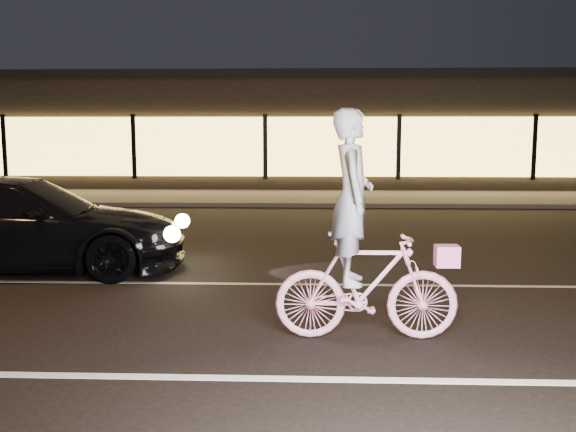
{
  "coord_description": "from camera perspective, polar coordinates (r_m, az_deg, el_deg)",
  "views": [
    {
      "loc": [
        1.6,
        -6.96,
        2.22
      ],
      "look_at": [
        1.31,
        0.6,
        1.18
      ],
      "focal_mm": 40.0,
      "sensor_mm": 36.0,
      "label": 1
    }
  ],
  "objects": [
    {
      "name": "sidewalk",
      "position": [
        20.14,
        -2.4,
        1.64
      ],
      "size": [
        30.0,
        4.0,
        0.12
      ],
      "primitive_type": "cube",
      "color": "#383533",
      "rests_on": "ground"
    },
    {
      "name": "sedan",
      "position": [
        10.8,
        -22.75,
        -0.69
      ],
      "size": [
        5.25,
        2.51,
        1.48
      ],
      "rotation": [
        0.0,
        0.0,
        1.66
      ],
      "color": "black",
      "rests_on": "ground"
    },
    {
      "name": "cyclist",
      "position": [
        6.75,
        6.66,
        -3.84
      ],
      "size": [
        1.93,
        0.66,
        2.42
      ],
      "rotation": [
        0.0,
        0.0,
        1.57
      ],
      "color": "#FF5191",
      "rests_on": "ground"
    },
    {
      "name": "lane_stripe_near",
      "position": [
        6.1,
        -13.6,
        -13.7
      ],
      "size": [
        60.0,
        0.12,
        0.01
      ],
      "primitive_type": "cube",
      "color": "silver",
      "rests_on": "ground"
    },
    {
      "name": "storefront",
      "position": [
        25.97,
        -1.37,
        7.64
      ],
      "size": [
        25.4,
        8.42,
        4.2
      ],
      "color": "black",
      "rests_on": "ground"
    },
    {
      "name": "ground",
      "position": [
        7.48,
        -10.45,
        -9.6
      ],
      "size": [
        90.0,
        90.0,
        0.0
      ],
      "primitive_type": "plane",
      "color": "black",
      "rests_on": "ground"
    },
    {
      "name": "lane_stripe_far",
      "position": [
        9.37,
        -7.78,
        -5.95
      ],
      "size": [
        60.0,
        0.1,
        0.01
      ],
      "primitive_type": "cube",
      "color": "gray",
      "rests_on": "ground"
    }
  ]
}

